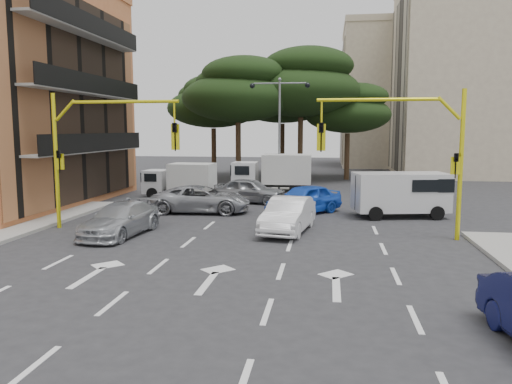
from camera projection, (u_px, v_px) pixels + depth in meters
ground at (238, 244)px, 19.36m from camera, size 120.00×120.00×0.00m
median_strip at (279, 191)px, 35.06m from camera, size 1.40×6.00×0.15m
apartment_beige_near at (508, 76)px, 46.74m from camera, size 20.20×12.15×18.70m
apartment_beige_far at (410, 96)px, 59.65m from camera, size 16.20×12.15×16.70m
pine_left_near at (239, 90)px, 40.53m from camera, size 9.15×9.15×10.23m
pine_center at (302, 82)px, 41.69m from camera, size 9.98×9.98×11.16m
pine_left_far at (214, 101)px, 44.97m from camera, size 8.32×8.32×9.30m
pine_right at (349, 108)px, 43.34m from camera, size 7.49×7.49×8.37m
pine_back at (283, 95)px, 46.97m from camera, size 9.15×9.15×10.23m
signal_mast_right at (415, 143)px, 19.85m from camera, size 5.79×0.37×6.00m
signal_mast_left at (93, 142)px, 21.81m from camera, size 5.79×0.37×6.00m
street_lamp_center at (280, 115)px, 34.39m from camera, size 4.16×0.36×7.77m
car_white_hatch at (288, 215)px, 21.53m from camera, size 2.25×4.73×1.50m
car_blue_compact at (304, 199)px, 26.20m from camera, size 4.33×4.58×1.53m
car_silver_wagon at (120, 219)px, 20.89m from camera, size 2.38×4.84×1.35m
car_silver_cross_a at (202, 199)px, 26.61m from camera, size 5.33×2.69×1.45m
car_silver_cross_b at (250, 190)px, 30.14m from camera, size 4.67×2.67×1.50m
van_white at (400, 195)px, 25.19m from camera, size 4.91×2.94×2.29m
box_truck_a at (180, 181)px, 32.09m from camera, size 4.69×2.18×2.26m
box_truck_b at (273, 174)px, 34.47m from camera, size 5.58×2.48×2.71m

